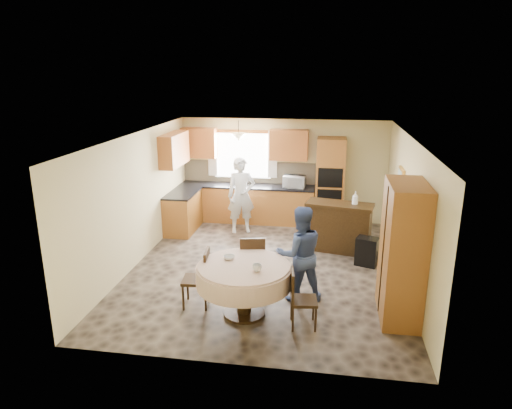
{
  "coord_description": "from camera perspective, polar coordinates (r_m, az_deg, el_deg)",
  "views": [
    {
      "loc": [
        1.06,
        -7.92,
        3.64
      ],
      "look_at": [
        -0.24,
        0.3,
        1.16
      ],
      "focal_mm": 32.0,
      "sensor_mm": 36.0,
      "label": 1
    }
  ],
  "objects": [
    {
      "name": "bowl_table",
      "position": [
        7.08,
        -3.37,
        -6.62
      ],
      "size": [
        0.21,
        0.21,
        0.05
      ],
      "primitive_type": "imported",
      "rotation": [
        0.0,
        0.0,
        0.2
      ],
      "color": "#B2B2B2",
      "rests_on": "dining_table"
    },
    {
      "name": "wall_cab_right",
      "position": [
        10.93,
        4.14,
        7.44
      ],
      "size": [
        0.9,
        0.33,
        0.72
      ],
      "primitive_type": "cube",
      "color": "#BF662F",
      "rests_on": "wall_back"
    },
    {
      "name": "microwave",
      "position": [
        10.9,
        4.79,
        2.86
      ],
      "size": [
        0.54,
        0.38,
        0.29
      ],
      "primitive_type": "imported",
      "rotation": [
        0.0,
        0.0,
        -0.05
      ],
      "color": "silver",
      "rests_on": "counter_back"
    },
    {
      "name": "wall_cab_left",
      "position": [
        11.32,
        -7.12,
        7.68
      ],
      "size": [
        0.85,
        0.33,
        0.72
      ],
      "primitive_type": "cube",
      "color": "#BF662F",
      "rests_on": "wall_back"
    },
    {
      "name": "cupboard",
      "position": [
        7.09,
        17.85,
        -5.69
      ],
      "size": [
        0.55,
        1.1,
        2.09
      ],
      "primitive_type": "cube",
      "color": "#BB6E31",
      "rests_on": "floor"
    },
    {
      "name": "backsplash",
      "position": [
        11.34,
        -0.92,
        4.06
      ],
      "size": [
        3.3,
        0.02,
        0.55
      ],
      "primitive_type": "cube",
      "color": "tan",
      "rests_on": "wall_back"
    },
    {
      "name": "ceiling",
      "position": [
        8.07,
        1.37,
        8.46
      ],
      "size": [
        5.0,
        6.0,
        0.01
      ],
      "primitive_type": "cube",
      "color": "white",
      "rests_on": "wall_back"
    },
    {
      "name": "base_cab_back",
      "position": [
        11.25,
        -1.16,
        0.06
      ],
      "size": [
        3.3,
        0.6,
        0.88
      ],
      "primitive_type": "cube",
      "color": "#BB6E31",
      "rests_on": "floor"
    },
    {
      "name": "counter_back",
      "position": [
        11.13,
        -1.17,
        2.33
      ],
      "size": [
        3.3,
        0.64,
        0.04
      ],
      "primitive_type": "cube",
      "color": "black",
      "rests_on": "base_cab_back"
    },
    {
      "name": "chair_right",
      "position": [
        6.76,
        5.39,
        -11.3
      ],
      "size": [
        0.43,
        0.43,
        0.88
      ],
      "rotation": [
        0.0,
        0.0,
        1.7
      ],
      "color": "#36230E",
      "rests_on": "floor"
    },
    {
      "name": "floor",
      "position": [
        8.78,
        1.26,
        -7.91
      ],
      "size": [
        5.0,
        6.0,
        0.01
      ],
      "primitive_type": "cube",
      "color": "brown",
      "rests_on": "ground"
    },
    {
      "name": "oven_upper",
      "position": [
        10.57,
        9.26,
        3.3
      ],
      "size": [
        0.56,
        0.01,
        0.45
      ],
      "primitive_type": "cube",
      "color": "black",
      "rests_on": "oven_tower"
    },
    {
      "name": "curtain_left",
      "position": [
        11.38,
        -5.48,
        6.44
      ],
      "size": [
        0.22,
        0.02,
        1.15
      ],
      "primitive_type": "cube",
      "color": "white",
      "rests_on": "wall_back"
    },
    {
      "name": "counter_left",
      "position": [
        10.61,
        -9.23,
        1.4
      ],
      "size": [
        0.64,
        1.2,
        0.04
      ],
      "primitive_type": "cube",
      "color": "black",
      "rests_on": "base_cab_left"
    },
    {
      "name": "space_heater",
      "position": [
        9.04,
        13.7,
        -5.73
      ],
      "size": [
        0.47,
        0.4,
        0.56
      ],
      "primitive_type": "cube",
      "rotation": [
        0.0,
        0.0,
        -0.34
      ],
      "color": "black",
      "rests_on": "floor"
    },
    {
      "name": "oven_lower",
      "position": [
        10.69,
        9.14,
        0.69
      ],
      "size": [
        0.56,
        0.01,
        0.45
      ],
      "primitive_type": "cube",
      "color": "black",
      "rests_on": "oven_tower"
    },
    {
      "name": "sideboard",
      "position": [
        9.58,
        10.28,
        -2.96
      ],
      "size": [
        1.42,
        0.82,
        0.96
      ],
      "primitive_type": "cube",
      "rotation": [
        0.0,
        0.0,
        -0.21
      ],
      "color": "#36230E",
      "rests_on": "floor"
    },
    {
      "name": "oven_tower",
      "position": [
        10.92,
        9.22,
        2.7
      ],
      "size": [
        0.66,
        0.62,
        2.12
      ],
      "primitive_type": "cube",
      "color": "#BB6E31",
      "rests_on": "floor"
    },
    {
      "name": "chair_back",
      "position": [
        7.67,
        -0.44,
        -7.1
      ],
      "size": [
        0.51,
        0.51,
        1.01
      ],
      "rotation": [
        0.0,
        0.0,
        3.33
      ],
      "color": "#36230E",
      "rests_on": "floor"
    },
    {
      "name": "bowl_sideboard",
      "position": [
        9.42,
        7.89,
        0.04
      ],
      "size": [
        0.26,
        0.26,
        0.05
      ],
      "primitive_type": "imported",
      "rotation": [
        0.0,
        0.0,
        0.31
      ],
      "color": "#B2B2B2",
      "rests_on": "sideboard"
    },
    {
      "name": "curtain_right",
      "position": [
        11.1,
        2.08,
        6.26
      ],
      "size": [
        0.22,
        0.02,
        1.15
      ],
      "primitive_type": "cube",
      "color": "white",
      "rests_on": "wall_back"
    },
    {
      "name": "person_sink",
      "position": [
        10.4,
        -1.86,
        1.15
      ],
      "size": [
        0.74,
        0.6,
        1.74
      ],
      "primitive_type": "imported",
      "rotation": [
        0.0,
        0.0,
        0.33
      ],
      "color": "silver",
      "rests_on": "floor"
    },
    {
      "name": "person_dining",
      "position": [
        7.37,
        5.48,
        -6.17
      ],
      "size": [
        0.92,
        0.81,
        1.59
      ],
      "primitive_type": "imported",
      "rotation": [
        0.0,
        0.0,
        3.45
      ],
      "color": "#3A4D80",
      "rests_on": "floor"
    },
    {
      "name": "wall_right",
      "position": [
        8.39,
        18.48,
        -0.83
      ],
      "size": [
        0.02,
        6.0,
        2.5
      ],
      "primitive_type": "cube",
      "color": "beige",
      "rests_on": "floor"
    },
    {
      "name": "wall_front",
      "position": [
        5.57,
        -2.88,
        -8.85
      ],
      "size": [
        5.0,
        0.02,
        2.5
      ],
      "primitive_type": "cube",
      "color": "beige",
      "rests_on": "floor"
    },
    {
      "name": "chair_left",
      "position": [
        7.31,
        -6.95,
        -8.77
      ],
      "size": [
        0.45,
        0.45,
        0.95
      ],
      "rotation": [
        0.0,
        0.0,
        -1.47
      ],
      "color": "#36230E",
      "rests_on": "floor"
    },
    {
      "name": "pendant",
      "position": [
        10.72,
        -2.2,
        8.43
      ],
      "size": [
        0.36,
        0.36,
        0.18
      ],
      "primitive_type": "cone",
      "rotation": [
        3.14,
        0.0,
        0.0
      ],
      "color": "beige",
      "rests_on": "ceiling"
    },
    {
      "name": "wall_left",
      "position": [
        9.0,
        -14.66,
        0.64
      ],
      "size": [
        0.02,
        6.0,
        2.5
      ],
      "primitive_type": "cube",
      "color": "beige",
      "rests_on": "floor"
    },
    {
      "name": "bottle_sideboard",
      "position": [
        9.4,
        12.3,
        0.64
      ],
      "size": [
        0.13,
        0.13,
        0.32
      ],
      "primitive_type": "imported",
      "rotation": [
        0.0,
        0.0,
        0.03
      ],
      "color": "silver",
      "rests_on": "sideboard"
    },
    {
      "name": "wall_cab_side",
      "position": [
        10.43,
        -10.2,
        6.79
      ],
      "size": [
        0.33,
        1.2,
        0.72
      ],
      "primitive_type": "cube",
      "color": "#BF662F",
      "rests_on": "wall_left"
    },
    {
      "name": "wall_back",
      "position": [
        11.22,
        3.38,
        4.27
      ],
      "size": [
        5.0,
        0.02,
        2.5
      ],
      "primitive_type": "cube",
      "color": "beige",
      "rests_on": "floor"
    },
    {
      "name": "framed_picture",
      "position": [
        9.12,
        17.66,
        3.04
      ],
      "size": [
        0.06,
        0.52,
        0.43
      ],
      "color": "gold",
      "rests_on": "wall_right"
    },
    {
      "name": "cup_table",
      "position": [
        6.66,
        0.13,
        -7.92
      ],
      "size": [
        0.18,
        0.18,
        0.11
      ],
      "primitive_type": "imported",
      "rotation": [
        0.0,
        0.0,
        -0.42
      ],
      "color": "#B2B2B2",
      "rests_on": "dining_table"
    },
    {
      "name": "base_cab_left",
      "position": [
        10.73,
        -9.12,
        -0.97
      ],
      "size": [
        0.6,
        1.2,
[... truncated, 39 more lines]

